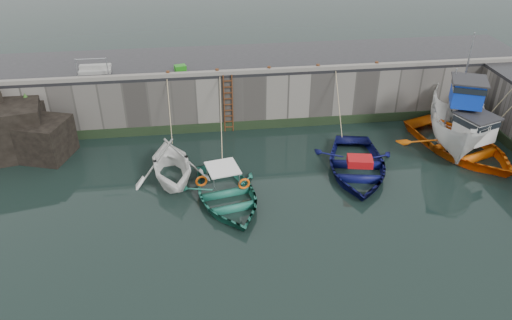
{
  "coord_description": "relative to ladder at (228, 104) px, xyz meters",
  "views": [
    {
      "loc": [
        -3.64,
        -14.15,
        12.45
      ],
      "look_at": [
        -1.21,
        4.65,
        1.2
      ],
      "focal_mm": 35.0,
      "sensor_mm": 36.0,
      "label": 1
    }
  ],
  "objects": [
    {
      "name": "boat_near_blue_rope",
      "position": [
        -0.63,
        -1.95,
        -1.59
      ],
      "size": [
        0.04,
        4.83,
        3.1
      ],
      "primitive_type": null,
      "color": "tan",
      "rests_on": "ground"
    },
    {
      "name": "boat_near_white",
      "position": [
        -2.98,
        -4.47,
        -1.59
      ],
      "size": [
        4.33,
        4.83,
        2.27
      ],
      "primitive_type": "imported",
      "rotation": [
        0.0,
        0.0,
        0.15
      ],
      "color": "white",
      "rests_on": "ground"
    },
    {
      "name": "boat_far_orange",
      "position": [
        11.33,
        -3.74,
        -1.16
      ],
      "size": [
        6.48,
        7.61,
        4.34
      ],
      "rotation": [
        0.0,
        0.0,
        0.34
      ],
      "color": "orange",
      "rests_on": "ground"
    },
    {
      "name": "bollard_d",
      "position": [
        4.8,
        0.34,
        1.71
      ],
      "size": [
        0.18,
        0.18,
        0.28
      ],
      "primitive_type": "cylinder",
      "color": "#3F1E0F",
      "rests_on": "road_back"
    },
    {
      "name": "bollard_b",
      "position": [
        -0.5,
        0.34,
        1.71
      ],
      "size": [
        0.18,
        0.18,
        0.28
      ],
      "primitive_type": "cylinder",
      "color": "#3F1E0F",
      "rests_on": "road_back"
    },
    {
      "name": "boat_near_white_rope",
      "position": [
        -2.98,
        -0.94,
        -1.59
      ],
      "size": [
        0.04,
        3.32,
        3.1
      ],
      "primitive_type": null,
      "color": "tan",
      "rests_on": "ground"
    },
    {
      "name": "ground",
      "position": [
        2.0,
        -9.91,
        -1.59
      ],
      "size": [
        120.0,
        120.0,
        0.0
      ],
      "primitive_type": "plane",
      "color": "black",
      "rests_on": "ground"
    },
    {
      "name": "ladder",
      "position": [
        0.0,
        0.0,
        0.0
      ],
      "size": [
        0.51,
        0.08,
        3.2
      ],
      "color": "#3F1E0F",
      "rests_on": "ground"
    },
    {
      "name": "rock_outcrop",
      "position": [
        -10.92,
        -0.8,
        -0.33
      ],
      "size": [
        5.85,
        4.24,
        3.41
      ],
      "color": "black",
      "rests_on": "ground"
    },
    {
      "name": "bollard_e",
      "position": [
        8.0,
        0.34,
        1.71
      ],
      "size": [
        0.18,
        0.18,
        0.28
      ],
      "primitive_type": "cylinder",
      "color": "#3F1E0F",
      "rests_on": "road_back"
    },
    {
      "name": "bollard_c",
      "position": [
        2.2,
        0.34,
        1.71
      ],
      "size": [
        0.18,
        0.18,
        0.28
      ],
      "primitive_type": "cylinder",
      "color": "#3F1E0F",
      "rests_on": "road_back"
    },
    {
      "name": "bollard_a",
      "position": [
        -3.0,
        0.34,
        1.71
      ],
      "size": [
        0.18,
        0.18,
        0.28
      ],
      "primitive_type": "cylinder",
      "color": "#3F1E0F",
      "rests_on": "road_back"
    },
    {
      "name": "railing",
      "position": [
        -6.75,
        1.33,
        1.77
      ],
      "size": [
        1.6,
        1.05,
        1.0
      ],
      "color": "#A5A8AD",
      "rests_on": "road_back"
    },
    {
      "name": "boat_near_navy_rope",
      "position": [
        5.58,
        -1.17,
        -1.59
      ],
      "size": [
        0.04,
        3.61,
        3.1
      ],
      "primitive_type": null,
      "color": "tan",
      "rests_on": "ground"
    },
    {
      "name": "quay_back",
      "position": [
        2.0,
        2.59,
        -0.09
      ],
      "size": [
        30.0,
        5.0,
        3.0
      ],
      "primitive_type": "cube",
      "color": "slate",
      "rests_on": "ground"
    },
    {
      "name": "boat_far_white",
      "position": [
        11.49,
        -2.83,
        -0.42
      ],
      "size": [
        5.32,
        7.7,
        5.79
      ],
      "rotation": [
        0.0,
        0.0,
        -0.4
      ],
      "color": "silver",
      "rests_on": "ground"
    },
    {
      "name": "boat_near_navy",
      "position": [
        5.58,
        -4.92,
        -1.59
      ],
      "size": [
        5.05,
        6.29,
        1.16
      ],
      "primitive_type": "imported",
      "rotation": [
        0.0,
        0.0,
        -0.2
      ],
      "color": "#0B0E45",
      "rests_on": "ground"
    },
    {
      "name": "boat_near_blue",
      "position": [
        -0.63,
        -6.48,
        -1.59
      ],
      "size": [
        4.63,
        5.78,
        1.07
      ],
      "primitive_type": "imported",
      "rotation": [
        0.0,
        0.0,
        0.2
      ],
      "color": "#1C6351",
      "rests_on": "ground"
    },
    {
      "name": "algae_back",
      "position": [
        2.0,
        0.05,
        -1.34
      ],
      "size": [
        30.0,
        0.08,
        0.5
      ],
      "primitive_type": "cube",
      "color": "black",
      "rests_on": "ground"
    },
    {
      "name": "kerb_back",
      "position": [
        2.0,
        0.24,
        1.67
      ],
      "size": [
        30.0,
        0.3,
        0.2
      ],
      "primitive_type": "cube",
      "color": "slate",
      "rests_on": "road_back"
    },
    {
      "name": "fish_crate",
      "position": [
        -2.38,
        1.13,
        1.7
      ],
      "size": [
        0.67,
        0.56,
        0.27
      ],
      "primitive_type": "cube",
      "rotation": [
        0.0,
        0.0,
        0.25
      ],
      "color": "#1E7916",
      "rests_on": "road_back"
    },
    {
      "name": "road_back",
      "position": [
        2.0,
        2.59,
        1.49
      ],
      "size": [
        30.0,
        5.0,
        0.16
      ],
      "primitive_type": "cube",
      "color": "black",
      "rests_on": "quay_back"
    }
  ]
}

